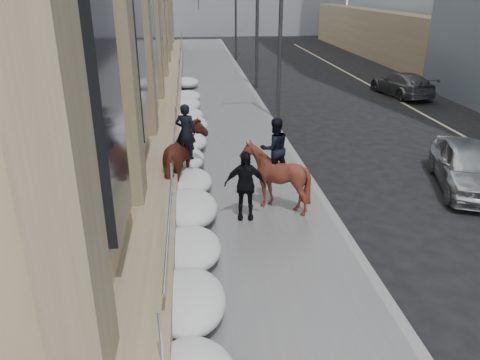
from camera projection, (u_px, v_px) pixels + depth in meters
name	position (u px, v px, depth m)	size (l,w,h in m)	color
ground	(261.00, 315.00, 9.29)	(140.00, 140.00, 0.00)	black
sidewalk	(223.00, 149.00, 18.44)	(5.00, 80.00, 0.12)	#565558
curb	(289.00, 147.00, 18.70)	(0.24, 80.00, 0.12)	slate
lane_line	(474.00, 142.00, 19.50)	(0.15, 70.00, 0.01)	#BFB78C
streetlight_mid	(277.00, 21.00, 20.63)	(1.71, 0.24, 8.00)	#2D2D30
streetlight_far	(234.00, 4.00, 38.98)	(1.71, 0.24, 8.00)	#2D2D30
traffic_signal	(242.00, 22.00, 28.13)	(4.10, 0.22, 6.00)	#2D2D30
snow_bank	(187.00, 157.00, 16.40)	(1.70, 18.10, 0.76)	white
mounted_horse_left	(185.00, 156.00, 14.34)	(1.60, 2.59, 2.68)	#4D2217
mounted_horse_right	(274.00, 172.00, 13.14)	(1.89, 2.03, 2.61)	#4C1F15
pedestrian	(245.00, 185.00, 12.55)	(1.12, 0.47, 1.92)	black
car_silver	(468.00, 166.00, 14.79)	(1.79, 4.44, 1.51)	#A1A4A8
car_grey	(402.00, 84.00, 27.35)	(1.93, 4.74, 1.37)	#4D4F54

